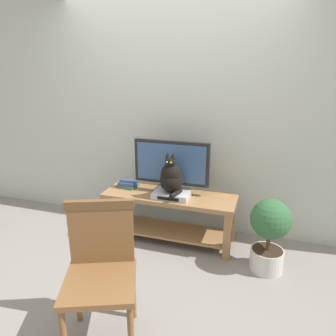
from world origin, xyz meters
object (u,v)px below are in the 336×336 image
Objects in this scene: tv at (171,165)px; potted_plant at (269,231)px; book_stack at (128,184)px; tv_stand at (169,209)px; cat at (171,178)px; media_box at (172,195)px; wooden_chair at (101,263)px.

tv is 1.15× the size of potted_plant.
book_stack is (-0.50, -0.01, -0.27)m from tv.
cat is (0.05, -0.09, 0.39)m from tv_stand.
potted_plant is at bearing -9.74° from media_box.
tv reaches higher than media_box.
tv_stand is 0.22m from media_box.
potted_plant is at bearing -16.70° from tv.
book_stack is 0.32× the size of potted_plant.
book_stack is at bearing -179.15° from tv.
tv_stand is at bearing -90.03° from tv.
tv is 1.89× the size of cat.
media_box is 1.65× the size of book_stack.
media_box reaches higher than tv_stand.
book_stack reaches higher than media_box.
cat is 1.04m from potted_plant.
wooden_chair is 1.46m from book_stack.
wooden_chair is (-0.05, -1.33, 0.19)m from tv_stand.
cat is (0.05, -0.15, -0.08)m from tv.
tv is 0.30m from media_box.
book_stack reaches higher than tv_stand.
book_stack is (-0.55, 0.14, -0.19)m from cat.
wooden_chair reaches higher than tv_stand.
book_stack is at bearing 173.53° from tv_stand.
book_stack is at bearing 165.49° from cat.
cat is 1.26m from wooden_chair.
media_box is at bearing 85.48° from wooden_chair.
book_stack is (-0.45, 1.39, 0.01)m from wooden_chair.
media_box is (0.05, -0.14, -0.27)m from tv.
book_stack is (-0.55, 0.13, -0.00)m from media_box.
wooden_chair reaches higher than media_box.
cat is at bearing -72.84° from tv.
media_box is 0.56m from book_stack.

